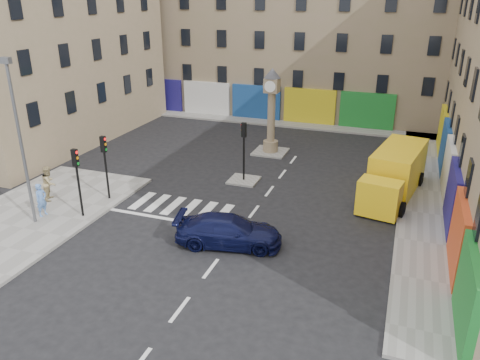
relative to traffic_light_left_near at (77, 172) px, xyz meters
The scene contains 17 objects.
ground 8.71m from the traffic_light_left_near, ahead, with size 120.00×120.00×0.00m, color black.
sidewalk_left 4.31m from the traffic_light_left_near, 140.83° to the right, with size 7.00×16.00×0.15m, color gray.
sidewalk_right 19.79m from the traffic_light_left_near, 29.96° to the left, with size 2.60×30.00×0.15m, color gray.
sidewalk_far 22.56m from the traffic_light_left_near, 78.94° to the left, with size 32.00×2.40×0.15m, color gray.
island_near 10.35m from the traffic_light_left_near, 51.07° to the left, with size 1.80×1.80×0.12m, color gray.
island_far 15.38m from the traffic_light_left_near, 65.46° to the left, with size 2.40×2.40×0.12m, color gray.
building_far 28.74m from the traffic_light_left_near, 81.21° to the left, with size 32.00×10.00×17.00m, color #826C56.
building_left 16.66m from the traffic_light_left_near, 132.20° to the left, with size 8.00×20.00×15.00m, color #8C755C.
traffic_light_left_near is the anchor object (origin of this frame).
traffic_light_left_far 2.40m from the traffic_light_left_near, 90.00° to the left, with size 0.28×0.22×3.70m.
traffic_light_island 10.03m from the traffic_light_left_near, 51.07° to the left, with size 0.28×0.22×3.70m.
lamp_post 3.21m from the traffic_light_left_near, 143.62° to the right, with size 0.50×0.25×8.30m.
clock_pillar 15.19m from the traffic_light_left_near, 65.45° to the left, with size 1.20×1.20×6.10m.
navy_sedan 8.50m from the traffic_light_left_near, ahead, with size 2.04×5.01×1.45m, color black.
yellow_van 17.68m from the traffic_light_left_near, 29.90° to the left, with size 3.60×7.73×2.71m.
pedestrian_blue 2.63m from the traffic_light_left_near, 161.54° to the right, with size 0.65×0.43×1.79m, color #5E8DD7.
pedestrian_tan 3.59m from the traffic_light_left_near, 158.80° to the left, with size 0.97×0.75×1.99m, color tan.
Camera 1 is at (7.08, -17.93, 11.21)m, focal length 35.00 mm.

